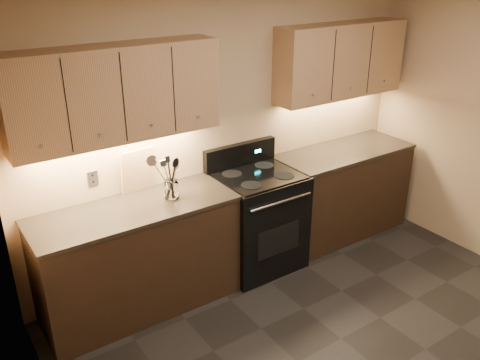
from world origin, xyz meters
name	(u,v)px	position (x,y,z in m)	size (l,w,h in m)	color
wall_back	(230,128)	(0.00, 2.00, 1.30)	(4.00, 0.04, 2.60)	tan
wall_left	(88,341)	(-2.00, 0.00, 1.30)	(0.04, 4.00, 2.60)	tan
counter_left	(138,258)	(-1.10, 1.70, 0.47)	(1.62, 0.62, 0.93)	black
counter_right	(341,191)	(1.18, 1.70, 0.47)	(1.46, 0.62, 0.93)	black
stove	(257,219)	(0.08, 1.68, 0.48)	(0.76, 0.68, 1.14)	black
upper_cab_left	(115,94)	(-1.10, 1.85, 1.80)	(1.60, 0.30, 0.70)	tan
upper_cab_right	(341,61)	(1.18, 1.85, 1.80)	(1.44, 0.30, 0.70)	tan
outlet_plate	(93,178)	(-1.30, 1.99, 1.12)	(0.09, 0.01, 0.12)	#B2B5BA
utensil_crock	(172,190)	(-0.77, 1.69, 1.00)	(0.12, 0.12, 0.15)	white
cutting_board	(138,170)	(-0.93, 1.97, 1.11)	(0.29, 0.02, 0.37)	tan
wooden_spoon	(169,180)	(-0.79, 1.67, 1.10)	(0.06, 0.06, 0.30)	tan
black_spoon	(168,176)	(-0.78, 1.72, 1.11)	(0.06, 0.06, 0.34)	black
black_turner	(172,177)	(-0.77, 1.67, 1.12)	(0.08, 0.08, 0.34)	black
steel_spatula	(172,175)	(-0.75, 1.70, 1.12)	(0.08, 0.08, 0.35)	silver
steel_skimmer	(174,174)	(-0.75, 1.68, 1.14)	(0.09, 0.09, 0.38)	silver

